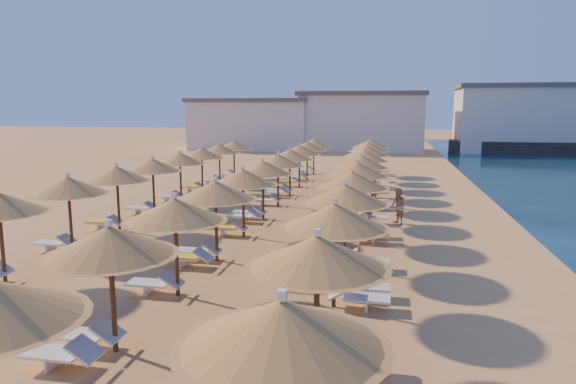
% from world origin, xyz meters
% --- Properties ---
extents(ground, '(220.00, 220.00, 0.00)m').
position_xyz_m(ground, '(0.00, 0.00, 0.00)').
color(ground, tan).
rests_on(ground, ground).
extents(hotel_blocks, '(48.79, 9.29, 8.10)m').
position_xyz_m(hotel_blocks, '(3.47, 45.35, 3.70)').
color(hotel_blocks, beige).
rests_on(hotel_blocks, ground).
extents(parasol_row_east, '(2.98, 37.90, 3.01)m').
position_xyz_m(parasol_row_east, '(2.53, 3.55, 2.49)').
color(parasol_row_east, brown).
rests_on(parasol_row_east, ground).
extents(parasol_row_west, '(2.98, 37.90, 3.01)m').
position_xyz_m(parasol_row_west, '(-1.98, 3.55, 2.49)').
color(parasol_row_west, brown).
rests_on(parasol_row_west, ground).
extents(parasol_row_inland, '(2.98, 27.42, 3.01)m').
position_xyz_m(parasol_row_inland, '(-7.66, 5.30, 2.49)').
color(parasol_row_inland, brown).
rests_on(parasol_row_inland, ground).
extents(loungers, '(13.22, 36.48, 0.66)m').
position_xyz_m(loungers, '(-1.35, 3.81, 0.34)').
color(loungers, white).
rests_on(loungers, ground).
extents(beachgoer_c, '(1.00, 0.82, 1.60)m').
position_xyz_m(beachgoer_c, '(3.20, 7.95, 0.80)').
color(beachgoer_c, tan).
rests_on(beachgoer_c, ground).
extents(beachgoer_b, '(0.97, 1.03, 1.69)m').
position_xyz_m(beachgoer_b, '(4.44, 3.63, 0.85)').
color(beachgoer_b, tan).
rests_on(beachgoer_b, ground).
extents(beachgoer_a, '(0.38, 0.58, 1.59)m').
position_xyz_m(beachgoer_a, '(3.21, 0.20, 0.80)').
color(beachgoer_a, tan).
rests_on(beachgoer_a, ground).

